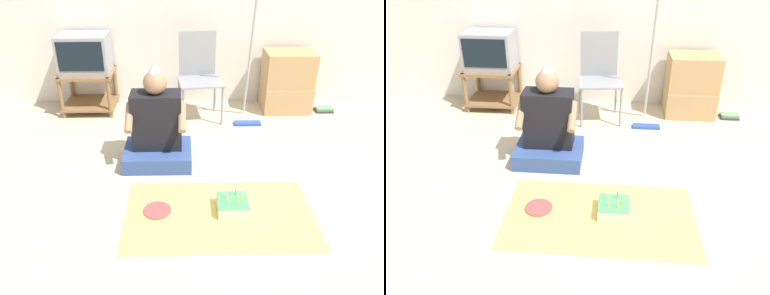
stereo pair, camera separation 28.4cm
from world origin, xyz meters
TOP-DOWN VIEW (x-y plane):
  - ground_plane at (0.00, 0.00)m, footprint 16.00×16.00m
  - tv_stand at (-1.41, 1.77)m, footprint 0.58×0.49m
  - tv at (-1.41, 1.78)m, footprint 0.53×0.40m
  - folding_chair at (-0.19, 1.59)m, footprint 0.49×0.46m
  - cardboard_box_stack at (0.81, 1.76)m, footprint 0.53×0.45m
  - dust_mop at (0.33, 1.42)m, footprint 0.28×0.35m
  - book_pile at (1.26, 1.66)m, footprint 0.20×0.14m
  - person_seated at (-0.58, 0.63)m, footprint 0.58×0.45m
  - party_cloth at (-0.10, -0.14)m, footprint 1.36×0.79m
  - birthday_cake at (0.00, -0.10)m, footprint 0.22×0.22m
  - paper_plate at (-0.55, -0.09)m, footprint 0.20×0.20m

SIDE VIEW (x-z plane):
  - ground_plane at x=0.00m, z-range 0.00..0.00m
  - party_cloth at x=-0.10m, z-range 0.00..0.01m
  - paper_plate at x=-0.55m, z-range 0.01..0.02m
  - book_pile at x=1.26m, z-range 0.00..0.05m
  - birthday_cake at x=0.00m, z-range -0.03..0.13m
  - tv_stand at x=-1.41m, z-range 0.04..0.50m
  - person_seated at x=-0.58m, z-range -0.15..0.74m
  - cardboard_box_stack at x=0.81m, z-range -0.01..0.66m
  - dust_mop at x=0.33m, z-range -0.27..1.07m
  - folding_chair at x=-0.19m, z-range 0.06..0.97m
  - tv at x=-1.41m, z-range 0.45..0.86m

